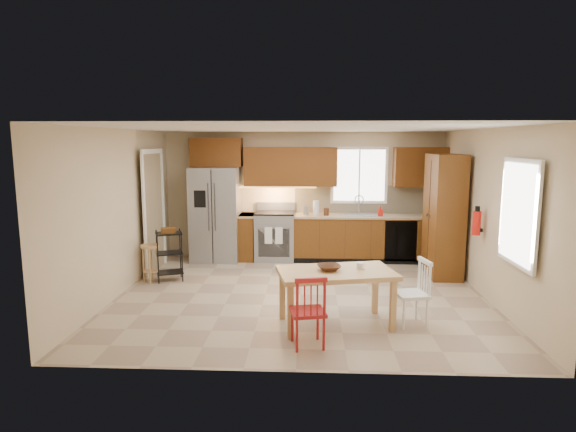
# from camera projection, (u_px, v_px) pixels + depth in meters

# --- Properties ---
(floor) EXTENTS (5.50, 5.50, 0.00)m
(floor) POSITION_uv_depth(u_px,v_px,m) (301.00, 295.00, 7.33)
(floor) COLOR tan
(floor) RESTS_ON ground
(ceiling) EXTENTS (5.50, 5.00, 0.02)m
(ceiling) POSITION_uv_depth(u_px,v_px,m) (301.00, 128.00, 6.95)
(ceiling) COLOR silver
(ceiling) RESTS_ON ground
(wall_back) EXTENTS (5.50, 0.02, 2.50)m
(wall_back) POSITION_uv_depth(u_px,v_px,m) (303.00, 195.00, 9.61)
(wall_back) COLOR #CCB793
(wall_back) RESTS_ON ground
(wall_front) EXTENTS (5.50, 0.02, 2.50)m
(wall_front) POSITION_uv_depth(u_px,v_px,m) (296.00, 252.00, 4.67)
(wall_front) COLOR #CCB793
(wall_front) RESTS_ON ground
(wall_left) EXTENTS (0.02, 5.00, 2.50)m
(wall_left) POSITION_uv_depth(u_px,v_px,m) (119.00, 212.00, 7.27)
(wall_left) COLOR #CCB793
(wall_left) RESTS_ON ground
(wall_right) EXTENTS (0.02, 5.00, 2.50)m
(wall_right) POSITION_uv_depth(u_px,v_px,m) (489.00, 215.00, 7.02)
(wall_right) COLOR #CCB793
(wall_right) RESTS_ON ground
(refrigerator) EXTENTS (0.92, 0.75, 1.82)m
(refrigerator) POSITION_uv_depth(u_px,v_px,m) (216.00, 214.00, 9.37)
(refrigerator) COLOR gray
(refrigerator) RESTS_ON floor
(range_stove) EXTENTS (0.76, 0.63, 0.92)m
(range_stove) POSITION_uv_depth(u_px,v_px,m) (275.00, 237.00, 9.44)
(range_stove) COLOR gray
(range_stove) RESTS_ON floor
(base_cabinet_narrow) EXTENTS (0.30, 0.60, 0.90)m
(base_cabinet_narrow) POSITION_uv_depth(u_px,v_px,m) (247.00, 237.00, 9.48)
(base_cabinet_narrow) COLOR #623512
(base_cabinet_narrow) RESTS_ON floor
(base_cabinet_run) EXTENTS (2.92, 0.60, 0.90)m
(base_cabinet_run) POSITION_uv_depth(u_px,v_px,m) (369.00, 238.00, 9.38)
(base_cabinet_run) COLOR #623512
(base_cabinet_run) RESTS_ON floor
(dishwasher) EXTENTS (0.60, 0.02, 0.78)m
(dishwasher) POSITION_uv_depth(u_px,v_px,m) (401.00, 241.00, 9.06)
(dishwasher) COLOR black
(dishwasher) RESTS_ON floor
(backsplash) EXTENTS (2.92, 0.03, 0.55)m
(backsplash) POSITION_uv_depth(u_px,v_px,m) (368.00, 199.00, 9.55)
(backsplash) COLOR beige
(backsplash) RESTS_ON wall_back
(upper_over_fridge) EXTENTS (1.00, 0.35, 0.55)m
(upper_over_fridge) POSITION_uv_depth(u_px,v_px,m) (216.00, 152.00, 9.38)
(upper_over_fridge) COLOR #5B310F
(upper_over_fridge) RESTS_ON wall_back
(upper_left_block) EXTENTS (1.80, 0.35, 0.75)m
(upper_left_block) POSITION_uv_depth(u_px,v_px,m) (291.00, 167.00, 9.36)
(upper_left_block) COLOR #5B310F
(upper_left_block) RESTS_ON wall_back
(upper_right_block) EXTENTS (1.00, 0.35, 0.75)m
(upper_right_block) POSITION_uv_depth(u_px,v_px,m) (420.00, 167.00, 9.25)
(upper_right_block) COLOR #5B310F
(upper_right_block) RESTS_ON wall_back
(window_back) EXTENTS (1.12, 0.04, 1.12)m
(window_back) POSITION_uv_depth(u_px,v_px,m) (359.00, 175.00, 9.48)
(window_back) COLOR white
(window_back) RESTS_ON wall_back
(sink) EXTENTS (0.62, 0.46, 0.16)m
(sink) POSITION_uv_depth(u_px,v_px,m) (360.00, 217.00, 9.32)
(sink) COLOR gray
(sink) RESTS_ON base_cabinet_run
(undercab_glow) EXTENTS (1.60, 0.30, 0.01)m
(undercab_glow) POSITION_uv_depth(u_px,v_px,m) (275.00, 187.00, 9.41)
(undercab_glow) COLOR #FFBF66
(undercab_glow) RESTS_ON wall_back
(soap_bottle) EXTENTS (0.09, 0.09, 0.19)m
(soap_bottle) POSITION_uv_depth(u_px,v_px,m) (380.00, 211.00, 9.19)
(soap_bottle) COLOR red
(soap_bottle) RESTS_ON base_cabinet_run
(paper_towel) EXTENTS (0.12, 0.12, 0.28)m
(paper_towel) POSITION_uv_depth(u_px,v_px,m) (316.00, 208.00, 9.28)
(paper_towel) COLOR silver
(paper_towel) RESTS_ON base_cabinet_run
(canister_steel) EXTENTS (0.11, 0.11, 0.18)m
(canister_steel) POSITION_uv_depth(u_px,v_px,m) (306.00, 210.00, 9.30)
(canister_steel) COLOR gray
(canister_steel) RESTS_ON base_cabinet_run
(canister_wood) EXTENTS (0.10, 0.10, 0.14)m
(canister_wood) POSITION_uv_depth(u_px,v_px,m) (326.00, 212.00, 9.26)
(canister_wood) COLOR #462412
(canister_wood) RESTS_ON base_cabinet_run
(pantry) EXTENTS (0.50, 0.95, 2.10)m
(pantry) POSITION_uv_depth(u_px,v_px,m) (444.00, 216.00, 8.25)
(pantry) COLOR #623512
(pantry) RESTS_ON floor
(fire_extinguisher) EXTENTS (0.12, 0.12, 0.36)m
(fire_extinguisher) POSITION_uv_depth(u_px,v_px,m) (477.00, 223.00, 7.19)
(fire_extinguisher) COLOR red
(fire_extinguisher) RESTS_ON wall_right
(window_right) EXTENTS (0.04, 1.02, 1.32)m
(window_right) POSITION_uv_depth(u_px,v_px,m) (519.00, 213.00, 5.85)
(window_right) COLOR white
(window_right) RESTS_ON wall_right
(doorway) EXTENTS (0.04, 0.95, 2.10)m
(doorway) POSITION_uv_depth(u_px,v_px,m) (153.00, 213.00, 8.58)
(doorway) COLOR #8C7A59
(doorway) RESTS_ON wall_left
(dining_table) EXTENTS (1.56, 1.08, 0.70)m
(dining_table) POSITION_uv_depth(u_px,v_px,m) (336.00, 298.00, 6.07)
(dining_table) COLOR tan
(dining_table) RESTS_ON floor
(chair_red) EXTENTS (0.47, 0.47, 0.84)m
(chair_red) POSITION_uv_depth(u_px,v_px,m) (308.00, 310.00, 5.43)
(chair_red) COLOR maroon
(chair_red) RESTS_ON floor
(chair_white) EXTENTS (0.47, 0.47, 0.84)m
(chair_white) POSITION_uv_depth(u_px,v_px,m) (411.00, 293.00, 6.07)
(chair_white) COLOR silver
(chair_white) RESTS_ON floor
(table_bowl) EXTENTS (0.34, 0.34, 0.07)m
(table_bowl) POSITION_uv_depth(u_px,v_px,m) (329.00, 271.00, 6.02)
(table_bowl) COLOR #462412
(table_bowl) RESTS_ON dining_table
(table_jar) EXTENTS (0.11, 0.11, 0.11)m
(table_jar) POSITION_uv_depth(u_px,v_px,m) (361.00, 267.00, 6.09)
(table_jar) COLOR silver
(table_jar) RESTS_ON dining_table
(bar_stool) EXTENTS (0.39, 0.39, 0.62)m
(bar_stool) POSITION_uv_depth(u_px,v_px,m) (151.00, 263.00, 7.97)
(bar_stool) COLOR tan
(bar_stool) RESTS_ON floor
(utility_cart) EXTENTS (0.51, 0.46, 0.85)m
(utility_cart) POSITION_uv_depth(u_px,v_px,m) (169.00, 256.00, 8.02)
(utility_cart) COLOR black
(utility_cart) RESTS_ON floor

